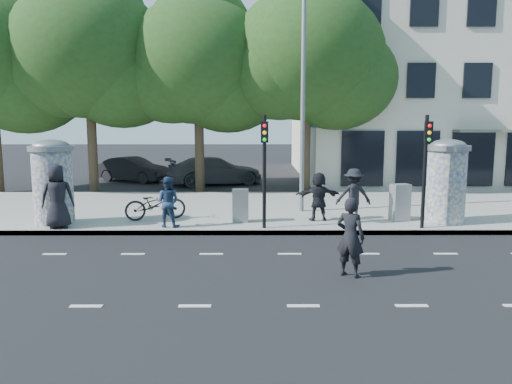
{
  "coord_description": "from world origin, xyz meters",
  "views": [
    {
      "loc": [
        -0.91,
        -10.98,
        3.4
      ],
      "look_at": [
        -0.85,
        3.5,
        1.3
      ],
      "focal_mm": 35.0,
      "sensor_mm": 36.0,
      "label": 1
    }
  ],
  "objects_px": {
    "ped_d": "(353,195)",
    "cabinet_left": "(240,206)",
    "ped_f": "(319,196)",
    "cabinet_right": "(400,202)",
    "ped_a": "(57,196)",
    "man_road": "(350,237)",
    "car_right": "(215,171)",
    "bicycle": "(155,204)",
    "car_mid": "(133,169)",
    "street_lamp": "(303,79)",
    "traffic_pole_near": "(264,160)",
    "ped_c": "(168,202)",
    "ad_column_right": "(446,179)",
    "ad_column_left": "(53,180)",
    "traffic_pole_far": "(426,160)"
  },
  "relations": [
    {
      "from": "ped_c",
      "to": "ped_f",
      "type": "relative_size",
      "value": 0.98
    },
    {
      "from": "cabinet_right",
      "to": "ad_column_right",
      "type": "bearing_deg",
      "value": -25.3
    },
    {
      "from": "ped_a",
      "to": "ped_f",
      "type": "relative_size",
      "value": 1.23
    },
    {
      "from": "ped_c",
      "to": "cabinet_left",
      "type": "relative_size",
      "value": 1.45
    },
    {
      "from": "traffic_pole_near",
      "to": "cabinet_right",
      "type": "bearing_deg",
      "value": 14.83
    },
    {
      "from": "ad_column_right",
      "to": "cabinet_right",
      "type": "xyz_separation_m",
      "value": [
        -1.37,
        0.27,
        -0.79
      ]
    },
    {
      "from": "ped_d",
      "to": "bicycle",
      "type": "bearing_deg",
      "value": -0.93
    },
    {
      "from": "ad_column_right",
      "to": "ped_d",
      "type": "height_order",
      "value": "ad_column_right"
    },
    {
      "from": "bicycle",
      "to": "car_mid",
      "type": "xyz_separation_m",
      "value": [
        -3.52,
        11.51,
        0.01
      ]
    },
    {
      "from": "street_lamp",
      "to": "ped_f",
      "type": "height_order",
      "value": "street_lamp"
    },
    {
      "from": "car_mid",
      "to": "cabinet_right",
      "type": "bearing_deg",
      "value": -111.73
    },
    {
      "from": "cabinet_right",
      "to": "car_right",
      "type": "distance_m",
      "value": 12.41
    },
    {
      "from": "ped_f",
      "to": "cabinet_right",
      "type": "relative_size",
      "value": 1.32
    },
    {
      "from": "ped_c",
      "to": "cabinet_left",
      "type": "distance_m",
      "value": 2.33
    },
    {
      "from": "ped_d",
      "to": "ped_f",
      "type": "xyz_separation_m",
      "value": [
        -1.1,
        0.18,
        -0.07
      ]
    },
    {
      "from": "ad_column_left",
      "to": "street_lamp",
      "type": "height_order",
      "value": "street_lamp"
    },
    {
      "from": "ad_column_left",
      "to": "car_right",
      "type": "xyz_separation_m",
      "value": [
        4.22,
        10.84,
        -0.8
      ]
    },
    {
      "from": "ped_f",
      "to": "cabinet_right",
      "type": "xyz_separation_m",
      "value": [
        2.64,
        -0.03,
        -0.19
      ]
    },
    {
      "from": "traffic_pole_far",
      "to": "ped_d",
      "type": "relative_size",
      "value": 1.98
    },
    {
      "from": "street_lamp",
      "to": "cabinet_right",
      "type": "height_order",
      "value": "street_lamp"
    },
    {
      "from": "traffic_pole_far",
      "to": "ped_a",
      "type": "relative_size",
      "value": 1.75
    },
    {
      "from": "ped_d",
      "to": "cabinet_left",
      "type": "height_order",
      "value": "ped_d"
    },
    {
      "from": "ped_f",
      "to": "car_mid",
      "type": "xyz_separation_m",
      "value": [
        -8.85,
        11.65,
        -0.26
      ]
    },
    {
      "from": "man_road",
      "to": "cabinet_right",
      "type": "relative_size",
      "value": 1.47
    },
    {
      "from": "traffic_pole_far",
      "to": "ped_a",
      "type": "height_order",
      "value": "traffic_pole_far"
    },
    {
      "from": "street_lamp",
      "to": "ped_f",
      "type": "xyz_separation_m",
      "value": [
        0.39,
        -1.64,
        -3.85
      ]
    },
    {
      "from": "ped_a",
      "to": "man_road",
      "type": "xyz_separation_m",
      "value": [
        8.01,
        -4.26,
        -0.24
      ]
    },
    {
      "from": "traffic_pole_near",
      "to": "ped_c",
      "type": "relative_size",
      "value": 2.2
    },
    {
      "from": "ped_d",
      "to": "ped_f",
      "type": "bearing_deg",
      "value": -7.56
    },
    {
      "from": "traffic_pole_near",
      "to": "ped_c",
      "type": "distance_m",
      "value": 3.23
    },
    {
      "from": "traffic_pole_near",
      "to": "traffic_pole_far",
      "type": "bearing_deg",
      "value": 0.0
    },
    {
      "from": "ped_d",
      "to": "car_right",
      "type": "xyz_separation_m",
      "value": [
        -5.27,
        10.53,
        -0.27
      ]
    },
    {
      "from": "traffic_pole_far",
      "to": "ped_f",
      "type": "relative_size",
      "value": 2.15
    },
    {
      "from": "traffic_pole_far",
      "to": "ped_f",
      "type": "height_order",
      "value": "traffic_pole_far"
    },
    {
      "from": "ad_column_left",
      "to": "cabinet_right",
      "type": "distance_m",
      "value": 11.07
    },
    {
      "from": "car_right",
      "to": "street_lamp",
      "type": "bearing_deg",
      "value": -174.36
    },
    {
      "from": "traffic_pole_far",
      "to": "ped_c",
      "type": "distance_m",
      "value": 7.86
    },
    {
      "from": "bicycle",
      "to": "cabinet_right",
      "type": "bearing_deg",
      "value": -110.41
    },
    {
      "from": "ped_c",
      "to": "man_road",
      "type": "height_order",
      "value": "man_road"
    },
    {
      "from": "cabinet_left",
      "to": "car_right",
      "type": "height_order",
      "value": "car_right"
    },
    {
      "from": "ad_column_right",
      "to": "traffic_pole_near",
      "type": "bearing_deg",
      "value": -171.11
    },
    {
      "from": "street_lamp",
      "to": "car_right",
      "type": "relative_size",
      "value": 1.58
    },
    {
      "from": "ad_column_right",
      "to": "ped_a",
      "type": "height_order",
      "value": "ad_column_right"
    },
    {
      "from": "ped_c",
      "to": "cabinet_right",
      "type": "xyz_separation_m",
      "value": [
        7.38,
        0.93,
        -0.18
      ]
    },
    {
      "from": "ad_column_right",
      "to": "bicycle",
      "type": "bearing_deg",
      "value": 177.31
    },
    {
      "from": "traffic_pole_near",
      "to": "cabinet_left",
      "type": "bearing_deg",
      "value": 127.51
    },
    {
      "from": "ad_column_left",
      "to": "car_mid",
      "type": "relative_size",
      "value": 0.64
    },
    {
      "from": "bicycle",
      "to": "car_mid",
      "type": "bearing_deg",
      "value": -2.16
    },
    {
      "from": "ad_column_left",
      "to": "ad_column_right",
      "type": "height_order",
      "value": "same"
    },
    {
      "from": "man_road",
      "to": "street_lamp",
      "type": "bearing_deg",
      "value": -53.34
    }
  ]
}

